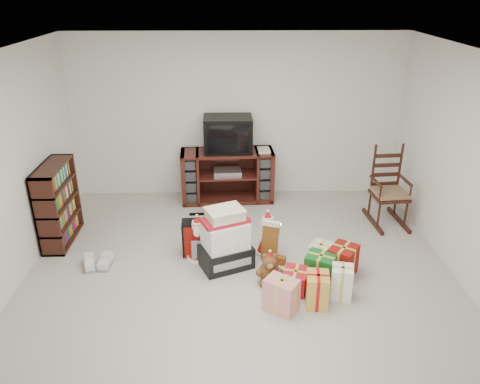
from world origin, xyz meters
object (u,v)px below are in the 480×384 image
sneaker_pair (98,263)px  crt_television (228,134)px  rocking_chair (388,196)px  tv_stand (227,176)px  mrs_claus_figurine (198,242)px  gift_cluster (315,277)px  gift_pile (225,242)px  teddy_bear (269,269)px  bookshelf (58,205)px  red_suitcase (198,238)px  santa_figurine (267,237)px

sneaker_pair → crt_television: crt_television is taller
rocking_chair → tv_stand: bearing=156.4°
mrs_claus_figurine → gift_cluster: bearing=-25.9°
tv_stand → gift_pile: tv_stand is taller
teddy_bear → sneaker_pair: 2.07m
gift_pile → gift_cluster: bearing=-48.6°
bookshelf → mrs_claus_figurine: 1.90m
red_suitcase → crt_television: bearing=74.0°
red_suitcase → mrs_claus_figurine: size_ratio=0.92×
sneaker_pair → rocking_chair: bearing=9.0°
teddy_bear → santa_figurine: 0.62m
bookshelf → red_suitcase: size_ratio=1.96×
red_suitcase → crt_television: size_ratio=0.75×
sneaker_pair → gift_cluster: 2.58m
rocking_chair → crt_television: bearing=155.5°
teddy_bear → gift_pile: bearing=145.5°
rocking_chair → gift_pile: 2.53m
tv_stand → red_suitcase: size_ratio=2.64×
sneaker_pair → crt_television: size_ratio=0.50×
tv_stand → gift_cluster: (0.98, -2.35, -0.26)m
gift_cluster → teddy_bear: bearing=165.1°
santa_figurine → gift_cluster: santa_figurine is taller
gift_pile → gift_cluster: 1.12m
mrs_claus_figurine → red_suitcase: bearing=95.9°
gift_pile → sneaker_pair: gift_pile is taller
red_suitcase → santa_figurine: 0.87m
red_suitcase → crt_television: 1.88m
crt_television → sneaker_pair: bearing=-130.9°
santa_figurine → gift_cluster: (0.48, -0.75, -0.08)m
rocking_chair → red_suitcase: size_ratio=2.12×
gift_pile → mrs_claus_figurine: size_ratio=1.26×
teddy_bear → mrs_claus_figurine: mrs_claus_figurine is taller
red_suitcase → sneaker_pair: red_suitcase is taller
mrs_claus_figurine → gift_pile: bearing=-27.1°
rocking_chair → gift_pile: rocking_chair is taller
tv_stand → sneaker_pair: (-1.56, -1.87, -0.35)m
bookshelf → sneaker_pair: size_ratio=2.90×
santa_figurine → mrs_claus_figurine: (-0.86, -0.10, -0.00)m
gift_cluster → sneaker_pair: bearing=169.3°
bookshelf → santa_figurine: bearing=-8.3°
teddy_bear → mrs_claus_figurine: bearing=148.3°
tv_stand → red_suitcase: 1.66m
red_suitcase → santa_figurine: size_ratio=0.91×
rocking_chair → teddy_bear: 2.31m
santa_figurine → gift_cluster: 0.89m
gift_pile → gift_cluster: gift_pile is taller
gift_pile → bookshelf: bearing=139.8°
bookshelf → sneaker_pair: (0.62, -0.66, -0.46)m
red_suitcase → sneaker_pair: 1.23m
santa_figurine → mrs_claus_figurine: size_ratio=1.00×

